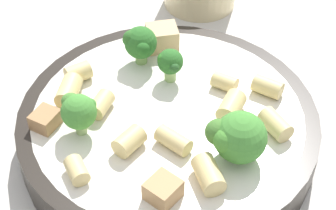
# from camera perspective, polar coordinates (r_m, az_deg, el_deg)

# --- Properties ---
(ground_plane) EXTENTS (2.00, 2.00, 0.00)m
(ground_plane) POSITION_cam_1_polar(r_m,az_deg,el_deg) (0.48, 0.00, -3.73)
(ground_plane) COLOR beige
(pasta_bowl) EXTENTS (0.25, 0.25, 0.03)m
(pasta_bowl) POSITION_cam_1_polar(r_m,az_deg,el_deg) (0.47, 0.00, -2.10)
(pasta_bowl) COLOR #28231E
(pasta_bowl) RESTS_ON ground_plane
(broccoli_floret_0) EXTENTS (0.03, 0.03, 0.04)m
(broccoli_floret_0) POSITION_cam_1_polar(r_m,az_deg,el_deg) (0.49, -2.94, 6.31)
(broccoli_floret_0) COLOR #84AD60
(broccoli_floret_0) RESTS_ON pasta_bowl
(broccoli_floret_1) EXTENTS (0.03, 0.03, 0.04)m
(broccoli_floret_1) POSITION_cam_1_polar(r_m,az_deg,el_deg) (0.43, -9.13, -0.55)
(broccoli_floret_1) COLOR #9EC175
(broccoli_floret_1) RESTS_ON pasta_bowl
(broccoli_floret_2) EXTENTS (0.04, 0.04, 0.04)m
(broccoli_floret_2) POSITION_cam_1_polar(r_m,az_deg,el_deg) (0.41, 7.07, -3.30)
(broccoli_floret_2) COLOR #9EC175
(broccoli_floret_2) RESTS_ON pasta_bowl
(broccoli_floret_3) EXTENTS (0.02, 0.02, 0.03)m
(broccoli_floret_3) POSITION_cam_1_polar(r_m,az_deg,el_deg) (0.48, 0.18, 4.33)
(broccoli_floret_3) COLOR #9EC175
(broccoli_floret_3) RESTS_ON pasta_bowl
(rigatoni_0) EXTENTS (0.02, 0.03, 0.02)m
(rigatoni_0) POSITION_cam_1_polar(r_m,az_deg,el_deg) (0.45, 10.86, -1.95)
(rigatoni_0) COLOR #E0C67F
(rigatoni_0) RESTS_ON pasta_bowl
(rigatoni_1) EXTENTS (0.02, 0.02, 0.01)m
(rigatoni_1) POSITION_cam_1_polar(r_m,az_deg,el_deg) (0.41, -9.24, -6.57)
(rigatoni_1) COLOR #E0C67F
(rigatoni_1) RESTS_ON pasta_bowl
(rigatoni_2) EXTENTS (0.02, 0.03, 0.02)m
(rigatoni_2) POSITION_cam_1_polar(r_m,az_deg,el_deg) (0.48, 10.08, 1.83)
(rigatoni_2) COLOR #E0C67F
(rigatoni_2) RESTS_ON pasta_bowl
(rigatoni_3) EXTENTS (0.03, 0.03, 0.02)m
(rigatoni_3) POSITION_cam_1_polar(r_m,az_deg,el_deg) (0.45, 6.44, -0.17)
(rigatoni_3) COLOR #E0C67F
(rigatoni_3) RESTS_ON pasta_bowl
(rigatoni_4) EXTENTS (0.03, 0.02, 0.02)m
(rigatoni_4) POSITION_cam_1_polar(r_m,az_deg,el_deg) (0.43, -3.96, -3.69)
(rigatoni_4) COLOR #E0C67F
(rigatoni_4) RESTS_ON pasta_bowl
(rigatoni_5) EXTENTS (0.02, 0.02, 0.02)m
(rigatoni_5) POSITION_cam_1_polar(r_m,az_deg,el_deg) (0.49, -9.11, 3.26)
(rigatoni_5) COLOR #E0C67F
(rigatoni_5) RESTS_ON pasta_bowl
(rigatoni_6) EXTENTS (0.02, 0.03, 0.02)m
(rigatoni_6) POSITION_cam_1_polar(r_m,az_deg,el_deg) (0.40, 4.14, -7.05)
(rigatoni_6) COLOR #E0C67F
(rigatoni_6) RESTS_ON pasta_bowl
(rigatoni_7) EXTENTS (0.02, 0.02, 0.01)m
(rigatoni_7) POSITION_cam_1_polar(r_m,az_deg,el_deg) (0.48, 5.43, 2.64)
(rigatoni_7) COLOR #E0C67F
(rigatoni_7) RESTS_ON pasta_bowl
(rigatoni_8) EXTENTS (0.03, 0.03, 0.02)m
(rigatoni_8) POSITION_cam_1_polar(r_m,az_deg,el_deg) (0.47, -10.05, 1.42)
(rigatoni_8) COLOR #E0C67F
(rigatoni_8) RESTS_ON pasta_bowl
(rigatoni_9) EXTENTS (0.02, 0.03, 0.01)m
(rigatoni_9) POSITION_cam_1_polar(r_m,az_deg,el_deg) (0.43, 0.56, -3.62)
(rigatoni_9) COLOR #E0C67F
(rigatoni_9) RESTS_ON pasta_bowl
(rigatoni_10) EXTENTS (0.03, 0.03, 0.01)m
(rigatoni_10) POSITION_cam_1_polar(r_m,az_deg,el_deg) (0.46, -6.84, 0.07)
(rigatoni_10) COLOR #E0C67F
(rigatoni_10) RESTS_ON pasta_bowl
(chicken_chunk_0) EXTENTS (0.03, 0.03, 0.01)m
(chicken_chunk_0) POSITION_cam_1_polar(r_m,az_deg,el_deg) (0.45, -12.35, -1.44)
(chicken_chunk_0) COLOR #A87A4C
(chicken_chunk_0) RESTS_ON pasta_bowl
(chicken_chunk_1) EXTENTS (0.03, 0.03, 0.02)m
(chicken_chunk_1) POSITION_cam_1_polar(r_m,az_deg,el_deg) (0.52, -0.60, 6.88)
(chicken_chunk_1) COLOR tan
(chicken_chunk_1) RESTS_ON pasta_bowl
(chicken_chunk_2) EXTENTS (0.03, 0.03, 0.02)m
(chicken_chunk_2) POSITION_cam_1_polar(r_m,az_deg,el_deg) (0.40, -0.51, -8.63)
(chicken_chunk_2) COLOR tan
(chicken_chunk_2) RESTS_ON pasta_bowl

